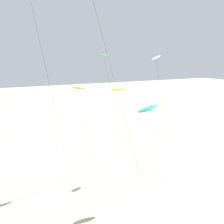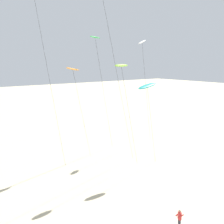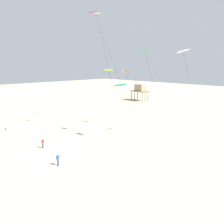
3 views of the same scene
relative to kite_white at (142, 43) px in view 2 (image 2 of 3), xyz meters
name	(u,v)px [view 2 (image 2 of 3)]	position (x,y,z in m)	size (l,w,h in m)	color
ground_plane	(201,218)	(-10.62, -18.74, -15.17)	(260.00, 260.00, 0.00)	beige
kite_white	(142,43)	(0.00, 0.00, 0.00)	(5.18, 2.66, 15.86)	white
kite_green	(96,41)	(-7.89, 0.30, 0.08)	(5.43, 2.59, 15.90)	green
kite_lime	(122,67)	(-9.93, -7.44, -3.01)	(5.51, 2.65, 12.46)	#8CD833
kite_orange	(73,70)	(-11.90, -0.69, -3.55)	(4.47, 2.10, 12.10)	orange
kite_teal	(147,86)	(-6.52, -7.91, -5.25)	(4.72, 2.07, 10.42)	teal
kite_flyer_middle	(179,219)	(-13.41, -18.75, -14.27)	(0.70, 0.71, 1.67)	#33333D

